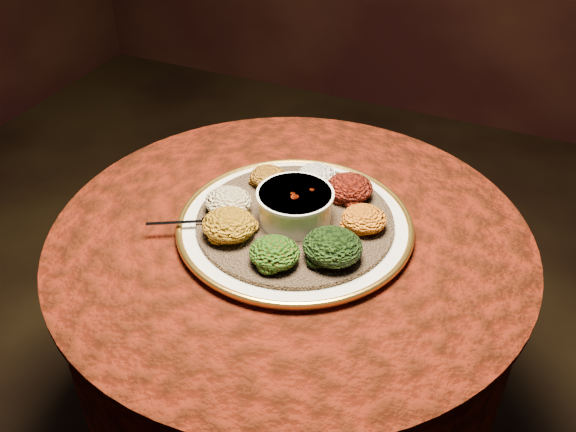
% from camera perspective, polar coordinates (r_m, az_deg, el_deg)
% --- Properties ---
extents(table, '(0.96, 0.96, 0.73)m').
position_cam_1_polar(table, '(1.39, 0.19, -7.26)').
color(table, black).
rests_on(table, ground).
extents(platter, '(0.60, 0.60, 0.02)m').
position_cam_1_polar(platter, '(1.27, 0.62, -0.82)').
color(platter, silver).
rests_on(platter, table).
extents(injera, '(0.51, 0.51, 0.01)m').
position_cam_1_polar(injera, '(1.27, 0.63, -0.43)').
color(injera, brown).
rests_on(injera, platter).
extents(stew_bowl, '(0.15, 0.15, 0.06)m').
position_cam_1_polar(stew_bowl, '(1.24, 0.64, 1.08)').
color(stew_bowl, silver).
rests_on(stew_bowl, injera).
extents(spoon, '(0.13, 0.08, 0.01)m').
position_cam_1_polar(spoon, '(1.26, -7.38, -0.46)').
color(spoon, silver).
rests_on(spoon, injera).
extents(portion_ayib, '(0.08, 0.08, 0.04)m').
position_cam_1_polar(portion_ayib, '(1.36, 2.58, 3.65)').
color(portion_ayib, silver).
rests_on(portion_ayib, injera).
extents(portion_kitfo, '(0.10, 0.09, 0.05)m').
position_cam_1_polar(portion_kitfo, '(1.32, 5.49, 2.54)').
color(portion_kitfo, black).
rests_on(portion_kitfo, injera).
extents(portion_tikil, '(0.09, 0.08, 0.04)m').
position_cam_1_polar(portion_tikil, '(1.24, 6.78, -0.25)').
color(portion_tikil, '#BC720F').
rests_on(portion_tikil, injera).
extents(portion_gomen, '(0.11, 0.10, 0.05)m').
position_cam_1_polar(portion_gomen, '(1.16, 3.98, -2.73)').
color(portion_gomen, black).
rests_on(portion_gomen, injera).
extents(portion_mixveg, '(0.09, 0.09, 0.04)m').
position_cam_1_polar(portion_mixveg, '(1.15, -1.21, -3.28)').
color(portion_mixveg, '#952909').
rests_on(portion_mixveg, injera).
extents(portion_kik, '(0.10, 0.10, 0.05)m').
position_cam_1_polar(portion_kik, '(1.21, -5.26, -0.78)').
color(portion_kik, '#A3620E').
rests_on(portion_kik, injera).
extents(portion_timatim, '(0.10, 0.09, 0.05)m').
position_cam_1_polar(portion_timatim, '(1.28, -5.33, 1.30)').
color(portion_timatim, '#740806').
rests_on(portion_timatim, injera).
extents(portion_shiro, '(0.08, 0.07, 0.04)m').
position_cam_1_polar(portion_shiro, '(1.35, -1.77, 3.54)').
color(portion_shiro, '#885310').
rests_on(portion_shiro, injera).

